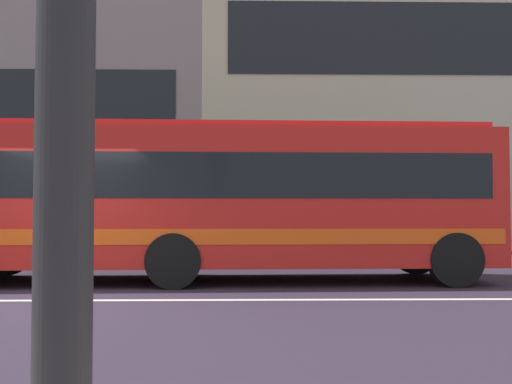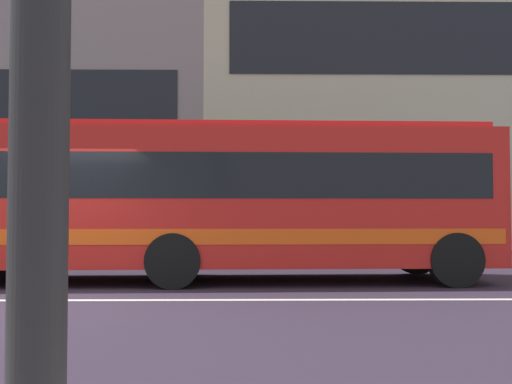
{
  "view_description": "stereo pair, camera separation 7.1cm",
  "coord_description": "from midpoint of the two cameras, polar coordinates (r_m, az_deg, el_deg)",
  "views": [
    {
      "loc": [
        3.17,
        -9.06,
        1.36
      ],
      "look_at": [
        3.39,
        2.32,
        1.77
      ],
      "focal_mm": 40.59,
      "sensor_mm": 36.0,
      "label": 1
    },
    {
      "loc": [
        3.24,
        -9.06,
        1.36
      ],
      "look_at": [
        3.39,
        2.32,
        1.77
      ],
      "focal_mm": 40.59,
      "sensor_mm": 36.0,
      "label": 2
    }
  ],
  "objects": [
    {
      "name": "apartment_block_right",
      "position": [
        27.91,
        20.03,
        8.84
      ],
      "size": [
        23.03,
        10.25,
        13.17
      ],
      "color": "#B7B59A",
      "rests_on": "ground_plane"
    },
    {
      "name": "ground_plane",
      "position": [
        9.7,
        -20.73,
        -9.99
      ],
      "size": [
        160.0,
        160.0,
        0.0
      ],
      "primitive_type": "plane",
      "color": "#2E2435"
    },
    {
      "name": "transit_bus",
      "position": [
        11.59,
        -4.47,
        -0.42
      ],
      "size": [
        11.03,
        2.84,
        3.07
      ],
      "color": "red",
      "rests_on": "ground_plane"
    },
    {
      "name": "lane_centre_line",
      "position": [
        9.7,
        -20.73,
        -9.97
      ],
      "size": [
        60.0,
        0.16,
        0.01
      ],
      "primitive_type": "cube",
      "color": "silver",
      "rests_on": "ground_plane"
    },
    {
      "name": "hedge_row_far",
      "position": [
        16.4,
        -20.76,
        -4.62
      ],
      "size": [
        17.74,
        1.1,
        1.18
      ],
      "primitive_type": "cube",
      "color": "#194F24",
      "rests_on": "ground_plane"
    }
  ]
}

